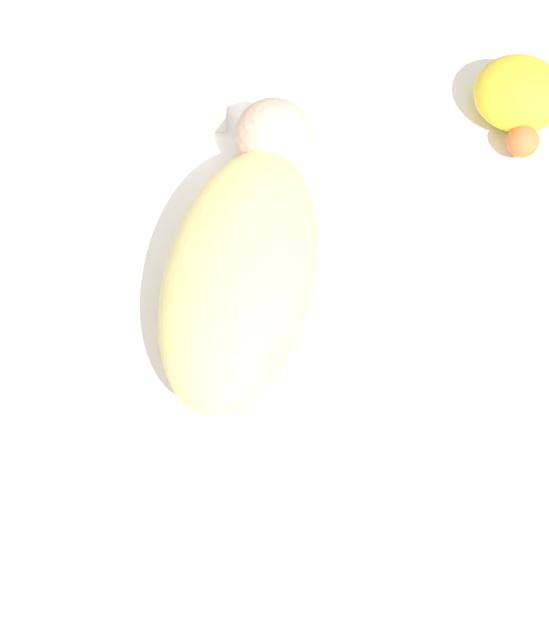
# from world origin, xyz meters

# --- Properties ---
(ground_plane) EXTENTS (12.00, 12.00, 0.00)m
(ground_plane) POSITION_xyz_m (0.00, 0.00, 0.00)
(ground_plane) COLOR #9E8466
(bed_mattress) EXTENTS (1.40, 1.05, 0.18)m
(bed_mattress) POSITION_xyz_m (0.00, 0.00, 0.09)
(bed_mattress) COLOR white
(bed_mattress) RESTS_ON ground_plane
(swaddled_baby) EXTENTS (0.50, 0.28, 0.14)m
(swaddled_baby) POSITION_xyz_m (-0.14, -0.09, 0.25)
(swaddled_baby) COLOR #EFDB7F
(swaddled_baby) RESTS_ON bed_mattress
(pillow) EXTENTS (0.31, 0.37, 0.09)m
(pillow) POSITION_xyz_m (-0.55, -0.31, 0.22)
(pillow) COLOR white
(pillow) RESTS_ON bed_mattress
(turtle_plush) EXTENTS (0.17, 0.14, 0.08)m
(turtle_plush) POSITION_xyz_m (-0.43, 0.32, 0.22)
(turtle_plush) COLOR yellow
(turtle_plush) RESTS_ON bed_mattress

